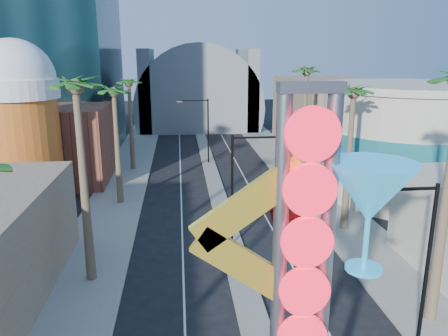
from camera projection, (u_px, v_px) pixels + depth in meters
sidewalk_west at (122, 187)px, 44.54m from camera, size 5.00×100.00×0.15m
sidewalk_east at (303, 181)px, 46.44m from camera, size 5.00×100.00×0.15m
median at (212, 176)px, 48.38m from camera, size 1.60×84.00×0.15m
brick_filler_west at (60, 144)px, 45.78m from camera, size 10.00×10.00×8.00m
filler_east at (325, 117)px, 58.34m from camera, size 10.00×20.00×10.00m
beer_mug at (19, 119)px, 37.00m from camera, size 7.00×7.00×14.50m
turquoise_building at (408, 141)px, 41.17m from camera, size 16.60×16.60×10.60m
canopy at (198, 104)px, 80.00m from camera, size 22.00×16.00×22.00m
neon_sign at (330, 261)px, 12.92m from camera, size 6.53×2.60×12.55m
streetlight_0 at (240, 180)px, 29.90m from camera, size 3.79×0.25×8.00m
streetlight_1 at (204, 125)px, 52.87m from camera, size 3.79×0.25×8.00m
streetlight_2 at (419, 253)px, 18.99m from camera, size 3.45×0.25×8.00m
palm_1 at (77, 100)px, 23.58m from camera, size 2.40×2.40×12.70m
palm_2 at (114, 99)px, 37.38m from camera, size 2.40×2.40×11.20m
palm_3 at (129, 88)px, 48.93m from camera, size 2.40×2.40×11.20m
palm_6 at (353, 101)px, 31.38m from camera, size 2.40×2.40×11.70m
palm_7 at (306, 79)px, 42.69m from camera, size 2.40×2.40×12.70m
red_pickup at (284, 204)px, 37.19m from camera, size 2.93×5.82×1.58m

